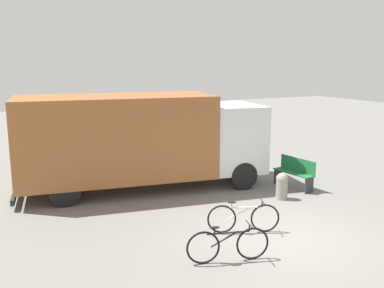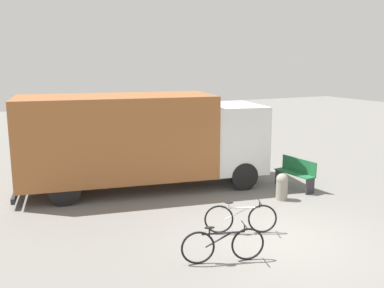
{
  "view_description": "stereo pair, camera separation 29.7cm",
  "coord_description": "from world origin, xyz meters",
  "views": [
    {
      "loc": [
        -6.15,
        -7.47,
        4.1
      ],
      "look_at": [
        -0.28,
        3.77,
        1.6
      ],
      "focal_mm": 40.0,
      "sensor_mm": 36.0,
      "label": 1
    },
    {
      "loc": [
        -5.88,
        -7.6,
        4.1
      ],
      "look_at": [
        -0.28,
        3.77,
        1.6
      ],
      "focal_mm": 40.0,
      "sensor_mm": 36.0,
      "label": 2
    }
  ],
  "objects": [
    {
      "name": "bollard_far_bench",
      "position": [
        1.84,
        3.7,
        0.35
      ],
      "size": [
        0.34,
        0.34,
        0.65
      ],
      "color": "gray",
      "rests_on": "ground"
    },
    {
      "name": "park_bench",
      "position": [
        3.06,
        2.91,
        0.53
      ],
      "size": [
        0.54,
        1.49,
        0.97
      ],
      "rotation": [
        0.0,
        0.0,
        1.67
      ],
      "color": "#1E6638",
      "rests_on": "ground"
    },
    {
      "name": "bollard_near_bench",
      "position": [
        1.92,
        2.18,
        0.43
      ],
      "size": [
        0.36,
        0.36,
        0.8
      ],
      "color": "gray",
      "rests_on": "ground"
    },
    {
      "name": "ground_plane",
      "position": [
        0.0,
        0.0,
        0.0
      ],
      "size": [
        60.0,
        60.0,
        0.0
      ],
      "primitive_type": "plane",
      "color": "slate"
    },
    {
      "name": "delivery_truck",
      "position": [
        -1.41,
        5.2,
        1.67
      ],
      "size": [
        8.14,
        3.81,
        3.02
      ],
      "rotation": [
        0.0,
        0.0,
        -0.18
      ],
      "color": "#99592D",
      "rests_on": "ground"
    },
    {
      "name": "bicycle_near",
      "position": [
        -1.69,
        -0.53,
        0.38
      ],
      "size": [
        1.7,
        0.61,
        0.79
      ],
      "rotation": [
        0.0,
        0.0,
        -0.29
      ],
      "color": "black",
      "rests_on": "ground"
    },
    {
      "name": "bicycle_middle",
      "position": [
        -0.55,
        0.59,
        0.38
      ],
      "size": [
        1.62,
        0.77,
        0.79
      ],
      "rotation": [
        0.0,
        0.0,
        -0.42
      ],
      "color": "black",
      "rests_on": "ground"
    }
  ]
}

